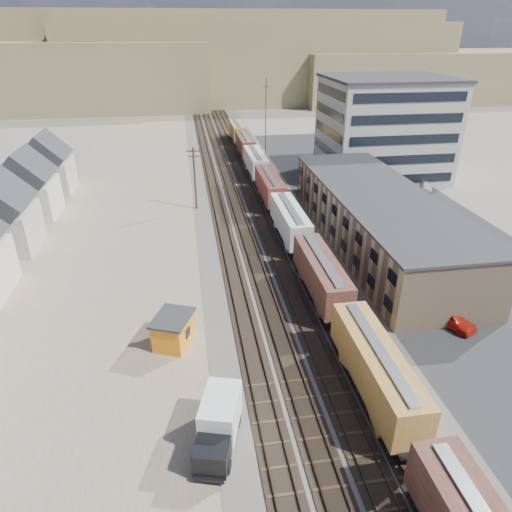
{
  "coord_description": "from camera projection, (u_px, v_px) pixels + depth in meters",
  "views": [
    {
      "loc": [
        -9.75,
        -28.37,
        26.61
      ],
      "look_at": [
        -2.52,
        17.73,
        3.0
      ],
      "focal_mm": 32.0,
      "sensor_mm": 36.0,
      "label": 1
    }
  ],
  "objects": [
    {
      "name": "radio_mast",
      "position": [
        266.0,
        127.0,
        87.98
      ],
      "size": [
        1.2,
        0.16,
        18.0
      ],
      "color": "black",
      "rests_on": "ground"
    },
    {
      "name": "hills_north",
      "position": [
        204.0,
        61.0,
        180.06
      ],
      "size": [
        265.0,
        80.0,
        32.0
      ],
      "color": "brown",
      "rests_on": "ground"
    },
    {
      "name": "rail_tracks",
      "position": [
        239.0,
        190.0,
        82.32
      ],
      "size": [
        11.4,
        200.0,
        0.24
      ],
      "color": "black",
      "rests_on": "ground"
    },
    {
      "name": "freight_train",
      "position": [
        279.0,
        202.0,
        69.03
      ],
      "size": [
        3.0,
        119.74,
        4.46
      ],
      "color": "black",
      "rests_on": "ground"
    },
    {
      "name": "parked_car_far",
      "position": [
        426.0,
        186.0,
        82.29
      ],
      "size": [
        2.65,
        4.37,
        1.39
      ],
      "primitive_type": "imported",
      "rotation": [
        0.0,
        0.0,
        -0.26
      ],
      "color": "white",
      "rests_on": "ground"
    },
    {
      "name": "parked_car_red",
      "position": [
        452.0,
        319.0,
        44.87
      ],
      "size": [
        3.76,
        5.16,
        1.63
      ],
      "primitive_type": "imported",
      "rotation": [
        0.0,
        0.0,
        0.43
      ],
      "color": "#B01B10",
      "rests_on": "ground"
    },
    {
      "name": "asphalt_lot",
      "position": [
        392.0,
        213.0,
        72.26
      ],
      "size": [
        26.0,
        120.0,
        0.04
      ],
      "primitive_type": "cube",
      "color": "#232326",
      "rests_on": "ground"
    },
    {
      "name": "office_tower",
      "position": [
        384.0,
        128.0,
        86.5
      ],
      "size": [
        22.6,
        18.6,
        18.45
      ],
      "color": "#9E998E",
      "rests_on": "ground"
    },
    {
      "name": "parked_car_blue",
      "position": [
        369.0,
        185.0,
        82.45
      ],
      "size": [
        6.46,
        5.19,
        1.64
      ],
      "primitive_type": "imported",
      "rotation": [
        0.0,
        0.0,
        1.07
      ],
      "color": "navy",
      "rests_on": "ground"
    },
    {
      "name": "ground",
      "position": [
        318.0,
        379.0,
        38.37
      ],
      "size": [
        300.0,
        300.0,
        0.0
      ],
      "primitive_type": "plane",
      "color": "#6B6356",
      "rests_on": "ground"
    },
    {
      "name": "box_truck",
      "position": [
        218.0,
        424.0,
        31.82
      ],
      "size": [
        4.0,
        6.78,
        3.41
      ],
      "color": "silver",
      "rests_on": "ground"
    },
    {
      "name": "maintenance_shed",
      "position": [
        173.0,
        330.0,
        42.05
      ],
      "size": [
        4.46,
        4.96,
        2.99
      ],
      "color": "orange",
      "rests_on": "ground"
    },
    {
      "name": "warehouse",
      "position": [
        377.0,
        218.0,
        60.83
      ],
      "size": [
        12.4,
        40.4,
        7.25
      ],
      "color": "tan",
      "rests_on": "ground"
    },
    {
      "name": "utility_pole_north",
      "position": [
        195.0,
        177.0,
        71.83
      ],
      "size": [
        2.2,
        0.32,
        10.0
      ],
      "color": "#382619",
      "rests_on": "ground"
    },
    {
      "name": "ballast_bed",
      "position": [
        242.0,
        190.0,
        82.44
      ],
      "size": [
        18.0,
        200.0,
        0.06
      ],
      "primitive_type": "cube",
      "color": "#4C4742",
      "rests_on": "ground"
    },
    {
      "name": "dirt_yard",
      "position": [
        123.0,
        217.0,
        70.86
      ],
      "size": [
        24.0,
        180.0,
        0.03
      ],
      "primitive_type": "cube",
      "color": "#786A52",
      "rests_on": "ground"
    }
  ]
}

